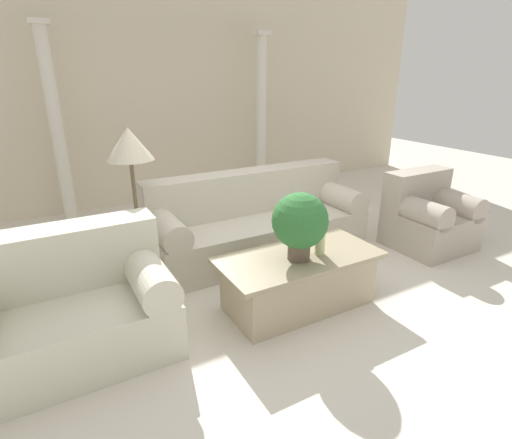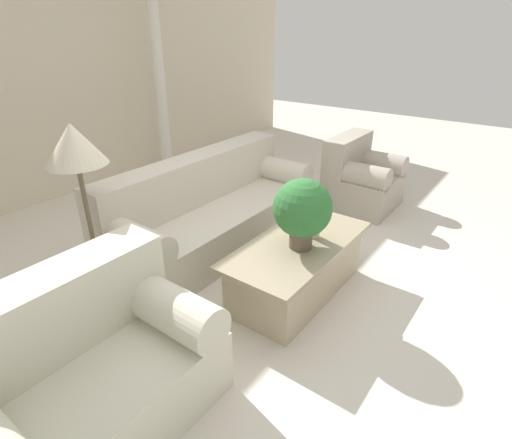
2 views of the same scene
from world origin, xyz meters
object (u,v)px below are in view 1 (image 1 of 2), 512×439
object	(u,v)px
potted_plant	(300,222)
floor_lamp	(130,149)
armchair	(428,216)
loveseat	(71,307)
sofa_long	(257,222)
coffee_table	(299,280)

from	to	relation	value
potted_plant	floor_lamp	xyz separation A→B (m)	(-0.99, 1.26, 0.46)
potted_plant	armchair	xyz separation A→B (m)	(2.07, 0.38, -0.43)
loveseat	potted_plant	size ratio (longest dim) A/B	2.41
loveseat	potted_plant	xyz separation A→B (m)	(1.70, -0.33, 0.43)
sofa_long	coffee_table	bearing A→B (deg)	-101.47
potted_plant	armchair	distance (m)	2.15
potted_plant	floor_lamp	world-z (taller)	floor_lamp
sofa_long	floor_lamp	xyz separation A→B (m)	(-1.27, 0.07, 0.91)
floor_lamp	armchair	world-z (taller)	floor_lamp
floor_lamp	armchair	bearing A→B (deg)	-15.98
armchair	loveseat	bearing A→B (deg)	-179.30
sofa_long	loveseat	xyz separation A→B (m)	(-1.98, -0.86, 0.01)
loveseat	coffee_table	xyz separation A→B (m)	(1.75, -0.29, -0.12)
loveseat	coffee_table	world-z (taller)	loveseat
sofa_long	loveseat	world-z (taller)	same
sofa_long	armchair	xyz separation A→B (m)	(1.80, -0.81, 0.01)
sofa_long	floor_lamp	distance (m)	1.56
floor_lamp	coffee_table	bearing A→B (deg)	-49.49
loveseat	potted_plant	bearing A→B (deg)	-11.04
sofa_long	armchair	distance (m)	1.97
floor_lamp	armchair	distance (m)	3.31
sofa_long	potted_plant	distance (m)	1.30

